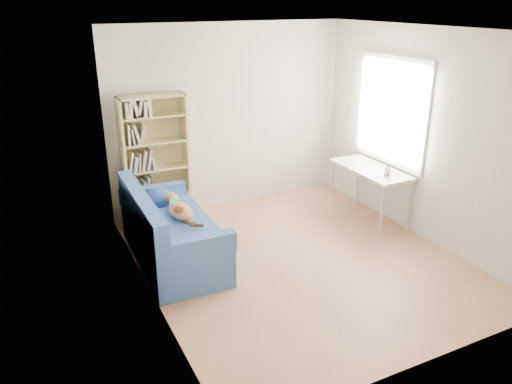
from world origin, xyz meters
TOP-DOWN VIEW (x-y plane):
  - ground at (0.00, 0.00)m, footprint 4.00×4.00m
  - room_shell at (0.10, 0.03)m, footprint 3.54×4.04m
  - sofa at (-1.35, 0.70)m, footprint 0.88×1.80m
  - bookshelf at (-1.15, 1.85)m, footprint 0.87×0.27m
  - desk at (1.46, 0.59)m, footprint 0.55×1.20m
  - pen_cup at (1.45, 0.26)m, footprint 0.08×0.08m

SIDE VIEW (x-z plane):
  - ground at x=0.00m, z-range 0.00..0.00m
  - sofa at x=-1.35m, z-range -0.11..0.78m
  - desk at x=1.46m, z-range 0.30..1.05m
  - bookshelf at x=-1.15m, z-range -0.07..1.67m
  - pen_cup at x=1.45m, z-range 0.73..0.89m
  - room_shell at x=0.10m, z-range 0.33..2.95m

